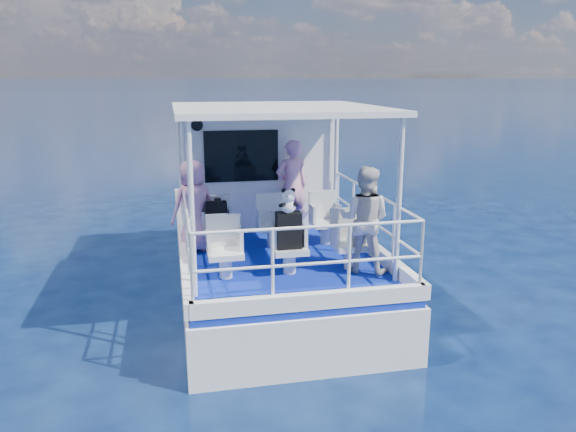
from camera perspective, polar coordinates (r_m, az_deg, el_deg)
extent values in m
plane|color=#071333|center=(9.33, -1.30, -8.74)|extent=(2000.00, 2000.00, 0.00)
cube|color=white|center=(10.24, -2.34, -6.62)|extent=(3.00, 7.00, 1.60)
cube|color=#0A1C90|center=(9.98, -2.39, -2.05)|extent=(2.90, 6.90, 0.10)
cube|color=white|center=(10.99, -3.58, 5.57)|extent=(2.85, 2.00, 2.20)
cube|color=white|center=(8.42, -1.16, 10.83)|extent=(3.00, 3.20, 0.08)
cylinder|color=white|center=(6.95, -9.76, 0.44)|extent=(0.07, 0.07, 2.20)
cylinder|color=white|center=(7.54, 11.20, 1.43)|extent=(0.07, 0.07, 2.20)
cylinder|color=white|center=(9.79, -10.49, 4.33)|extent=(0.07, 0.07, 2.20)
cylinder|color=white|center=(10.22, 4.87, 4.91)|extent=(0.07, 0.07, 2.20)
cube|color=silver|center=(9.04, -7.19, -2.27)|extent=(0.48, 0.46, 0.38)
cube|color=silver|center=(9.15, -1.56, -1.96)|extent=(0.48, 0.46, 0.38)
cube|color=silver|center=(9.35, 3.87, -1.64)|extent=(0.48, 0.46, 0.38)
cube|color=silver|center=(7.81, -6.36, -4.89)|extent=(0.48, 0.46, 0.38)
cube|color=silver|center=(7.93, 0.14, -4.48)|extent=(0.48, 0.46, 0.38)
cube|color=silver|center=(8.16, 6.34, -4.04)|extent=(0.48, 0.46, 0.38)
imported|color=pink|center=(8.90, -9.55, 1.00)|extent=(0.66, 0.58, 1.47)
imported|color=pink|center=(9.95, 0.40, 3.07)|extent=(0.65, 0.49, 1.64)
imported|color=silver|center=(7.94, 7.77, -0.36)|extent=(0.92, 0.87, 1.51)
cube|color=black|center=(8.90, -7.25, 0.12)|extent=(0.32, 0.18, 0.42)
cube|color=black|center=(7.76, 0.05, -1.46)|extent=(0.34, 0.19, 0.51)
cube|color=black|center=(8.83, -7.18, 1.61)|extent=(0.10, 0.06, 0.06)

